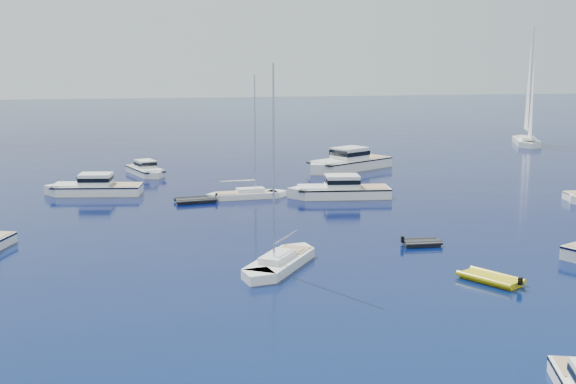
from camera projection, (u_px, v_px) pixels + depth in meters
ground at (450, 295)px, 43.48m from camera, size 400.00×400.00×0.00m
motor_cruiser_centre at (340, 197)px, 73.07m from camera, size 11.16×4.46×2.85m
motor_cruiser_far_l at (94, 194)px, 74.56m from camera, size 10.79×4.73×2.74m
motor_cruiser_distant at (348, 170)px, 90.47m from camera, size 13.37×10.25×3.46m
motor_cruiser_horizon at (146, 175)px, 86.66m from camera, size 5.23×8.67×2.18m
sailboat_fore at (280, 267)px, 49.20m from camera, size 7.29×9.29×13.97m
sailboat_centre at (247, 198)px, 72.80m from camera, size 8.63×2.86×12.47m
sailboat_sails_far at (526, 144)px, 115.50m from camera, size 7.70×13.11×18.78m
tender_yellow at (490, 282)px, 46.10m from camera, size 4.01×4.67×0.95m
tender_grey_near at (422, 245)px, 54.81m from camera, size 3.02×1.79×0.95m
tender_grey_far at (195, 202)px, 70.66m from camera, size 4.37×2.76×0.95m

